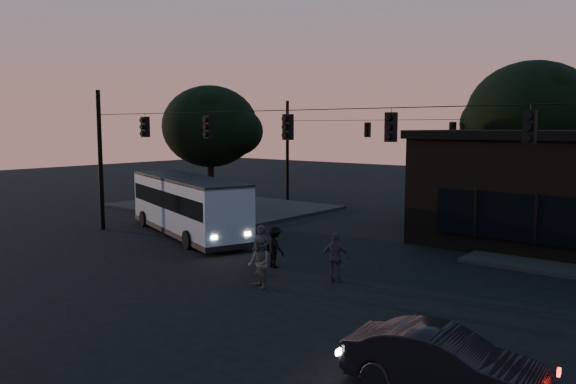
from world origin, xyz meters
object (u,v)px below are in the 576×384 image
Objects in this scene: pedestrian_a at (261,250)px; pedestrian_d at (275,247)px; car at (443,362)px; bus at (187,203)px; pedestrian_b at (259,263)px; pedestrian_c at (336,257)px.

pedestrian_a is 1.20m from pedestrian_d.
pedestrian_d is at bearing 52.43° from car.
pedestrian_b is (9.27, -4.81, -0.79)m from bus.
pedestrian_a is (8.14, -3.42, -0.74)m from bus.
bus reaches higher than pedestrian_a.
car is at bearing 161.87° from pedestrian_d.
pedestrian_d reaches higher than car.
car is at bearing -4.87° from bus.
pedestrian_d is (-1.45, 2.54, -0.06)m from pedestrian_b.
pedestrian_a reaches higher than pedestrian_b.
bus reaches higher than pedestrian_c.
bus reaches higher than pedestrian_d.
pedestrian_b is at bearing 61.68° from car.
pedestrian_c is at bearing 1.68° from pedestrian_a.
bus reaches higher than car.
pedestrian_b is 2.83m from pedestrian_c.
pedestrian_b is at bearing 132.95° from pedestrian_d.
pedestrian_c is at bearing -170.77° from pedestrian_d.
pedestrian_a is (-9.29, 4.72, 0.26)m from car.
bus is 6.09× the size of pedestrian_b.
pedestrian_c is (10.88, -2.49, -0.79)m from bus.
pedestrian_b is at bearing -67.94° from pedestrian_a.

